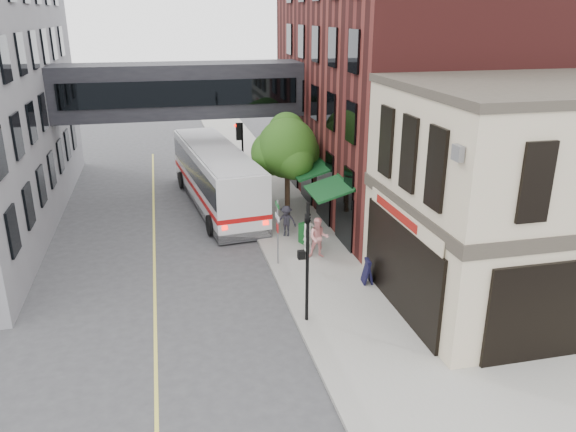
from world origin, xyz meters
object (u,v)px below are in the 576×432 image
pedestrian_b (319,238)px  pedestrian_c (286,221)px  newspaper_box (305,233)px  bus (216,174)px  pedestrian_a (309,233)px  sandwich_board (367,271)px

pedestrian_b → pedestrian_c: (-0.85, 2.87, -0.16)m
pedestrian_b → pedestrian_c: bearing=118.9°
pedestrian_c → newspaper_box: size_ratio=1.58×
bus → pedestrian_c: bearing=-64.7°
bus → pedestrian_a: bus is taller
sandwich_board → newspaper_box: bearing=112.8°
pedestrian_b → newspaper_box: size_ratio=1.89×
pedestrian_b → sandwich_board: pedestrian_b is taller
pedestrian_b → sandwich_board: (1.26, -2.95, -0.43)m
pedestrian_c → bus: bearing=138.0°
pedestrian_a → pedestrian_c: size_ratio=1.07×
pedestrian_b → newspaper_box: (-0.16, 1.79, -0.44)m
pedestrian_b → sandwich_board: size_ratio=1.82×
pedestrian_b → newspaper_box: pedestrian_b is taller
pedestrian_a → pedestrian_b: pedestrian_b is taller
newspaper_box → sandwich_board: 4.94m
bus → pedestrian_a: (3.45, -7.93, -0.90)m
pedestrian_a → sandwich_board: bearing=-85.7°
bus → pedestrian_b: bearing=-67.5°
sandwich_board → pedestrian_b: bearing=119.2°
pedestrian_b → sandwich_board: bearing=-54.4°
bus → pedestrian_b: (3.67, -8.83, -0.79)m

